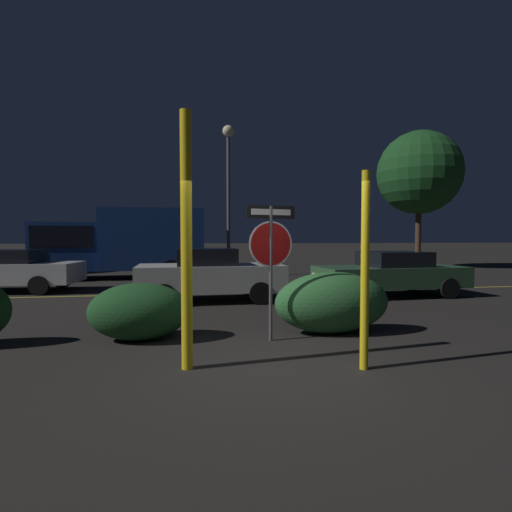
{
  "coord_description": "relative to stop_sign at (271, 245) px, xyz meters",
  "views": [
    {
      "loc": [
        -1.07,
        -5.13,
        1.75
      ],
      "look_at": [
        0.55,
        4.69,
        1.3
      ],
      "focal_mm": 28.0,
      "sensor_mm": 36.0,
      "label": 1
    }
  ],
  "objects": [
    {
      "name": "yellow_pole_right",
      "position": [
        0.94,
        -1.66,
        -0.32
      ],
      "size": [
        0.11,
        0.11,
        2.64
      ],
      "primitive_type": "cylinder",
      "color": "yellow",
      "rests_on": "ground_plane"
    },
    {
      "name": "hedge_bush_1",
      "position": [
        -2.22,
        0.41,
        -1.14
      ],
      "size": [
        1.71,
        1.06,
        0.99
      ],
      "primitive_type": "ellipsoid",
      "color": "#1E4C23",
      "rests_on": "ground_plane"
    },
    {
      "name": "passing_car_1",
      "position": [
        -7.19,
        7.48,
        -0.93
      ],
      "size": [
        4.53,
        2.25,
        1.37
      ],
      "rotation": [
        0.0,
        0.0,
        1.5
      ],
      "color": "silver",
      "rests_on": "ground_plane"
    },
    {
      "name": "passing_car_3",
      "position": [
        4.63,
        4.6,
        -0.95
      ],
      "size": [
        4.55,
        2.18,
        1.35
      ],
      "rotation": [
        0.0,
        0.0,
        1.63
      ],
      "color": "#335B38",
      "rests_on": "ground_plane"
    },
    {
      "name": "road_center_stripe",
      "position": [
        -0.28,
        6.04,
        -1.63
      ],
      "size": [
        37.03,
        0.12,
        0.01
      ],
      "primitive_type": "cube",
      "color": "gold",
      "rests_on": "ground_plane"
    },
    {
      "name": "ground_plane",
      "position": [
        -0.28,
        -1.49,
        -1.64
      ],
      "size": [
        260.0,
        260.0,
        0.0
      ],
      "primitive_type": "plane",
      "color": "black"
    },
    {
      "name": "passing_car_2",
      "position": [
        -0.81,
        4.53,
        -0.9
      ],
      "size": [
        4.13,
        2.03,
        1.47
      ],
      "rotation": [
        0.0,
        0.0,
        -1.55
      ],
      "color": "silver",
      "rests_on": "ground_plane"
    },
    {
      "name": "tree_1",
      "position": [
        11.83,
        14.89,
        3.9
      ],
      "size": [
        4.8,
        4.8,
        7.95
      ],
      "color": "#422D1E",
      "rests_on": "ground_plane"
    },
    {
      "name": "hedge_bush_2",
      "position": [
        1.22,
        0.34,
        -1.07
      ],
      "size": [
        2.15,
        0.99,
        1.13
      ],
      "primitive_type": "ellipsoid",
      "color": "#2D6633",
      "rests_on": "ground_plane"
    },
    {
      "name": "stop_sign",
      "position": [
        0.0,
        0.0,
        0.0
      ],
      "size": [
        0.86,
        0.18,
        2.3
      ],
      "rotation": [
        0.0,
        0.0,
        0.18
      ],
      "color": "#4C4C51",
      "rests_on": "ground_plane"
    },
    {
      "name": "delivery_truck",
      "position": [
        -4.31,
        11.53,
        -0.02
      ],
      "size": [
        7.06,
        2.88,
        3.02
      ],
      "rotation": [
        0.0,
        0.0,
        1.62
      ],
      "color": "navy",
      "rests_on": "ground_plane"
    },
    {
      "name": "yellow_pole_left",
      "position": [
        -1.4,
        -1.26,
        0.08
      ],
      "size": [
        0.15,
        0.15,
        3.42
      ],
      "primitive_type": "cylinder",
      "color": "yellow",
      "rests_on": "ground_plane"
    },
    {
      "name": "street_lamp",
      "position": [
        0.37,
        11.49,
        3.12
      ],
      "size": [
        0.52,
        0.52,
        6.82
      ],
      "color": "#4C4C51",
      "rests_on": "ground_plane"
    }
  ]
}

